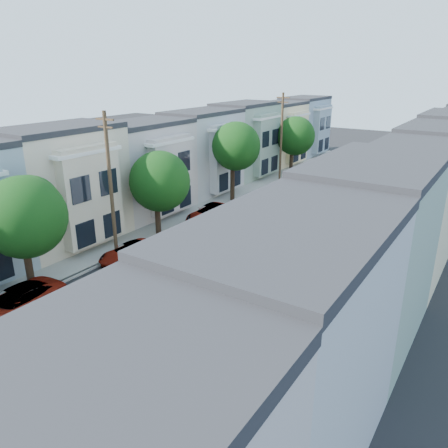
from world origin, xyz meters
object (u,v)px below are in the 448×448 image
(parked_left_d, at_px, (211,214))
(utility_pole_near, at_px, (111,186))
(tree_c, at_px, (159,181))
(tree_b, at_px, (24,217))
(parked_right_c, at_px, (346,212))
(tree_far_r, at_px, (404,157))
(parked_right_d, at_px, (375,191))
(tree_d, at_px, (235,146))
(fedex_truck, at_px, (267,229))
(parked_left_b, at_px, (16,303))
(motorcycle, at_px, (84,430))
(parked_right_b, at_px, (231,305))
(tree_e, at_px, (295,136))
(parked_left_c, at_px, (129,253))
(lead_sedan, at_px, (306,220))
(parked_right_a, at_px, (120,396))
(utility_pole_far, at_px, (281,138))

(parked_left_d, bearing_deg, utility_pole_near, -100.99)
(parked_left_d, bearing_deg, tree_c, -108.75)
(tree_b, relative_size, utility_pole_near, 0.72)
(tree_c, distance_m, parked_right_c, 16.66)
(tree_far_r, height_order, parked_right_d, tree_far_r)
(tree_d, height_order, fedex_truck, tree_d)
(utility_pole_near, distance_m, parked_left_b, 9.79)
(parked_left_b, relative_size, motorcycle, 2.53)
(parked_left_b, distance_m, parked_right_b, 11.65)
(tree_e, height_order, parked_left_b, tree_e)
(parked_left_c, bearing_deg, parked_left_b, -86.95)
(lead_sedan, height_order, parked_right_c, parked_right_c)
(tree_b, bearing_deg, motorcycle, -27.04)
(parked_left_c, bearing_deg, motorcycle, -48.02)
(parked_left_c, height_order, parked_right_b, parked_right_b)
(fedex_truck, distance_m, parked_right_d, 19.41)
(parked_left_b, bearing_deg, parked_right_a, -13.74)
(parked_left_d, bearing_deg, parked_right_d, 55.45)
(fedex_truck, xyz_separation_m, motorcycle, (2.56, -18.67, -1.38))
(parked_left_b, height_order, motorcycle, parked_left_b)
(tree_c, xyz_separation_m, tree_d, (-0.00, 11.16, 1.12))
(tree_e, xyz_separation_m, parked_left_b, (1.40, -38.35, -4.15))
(fedex_truck, bearing_deg, parked_right_d, 75.18)
(utility_pole_far, bearing_deg, fedex_truck, -66.14)
(lead_sedan, height_order, parked_left_b, parked_left_b)
(parked_right_d, bearing_deg, tree_b, -105.78)
(tree_far_r, xyz_separation_m, parked_right_a, (-1.99, -38.08, -3.51))
(tree_d, bearing_deg, lead_sedan, -20.08)
(tree_e, distance_m, lead_sedan, 19.69)
(tree_far_r, xyz_separation_m, utility_pole_near, (-13.19, -27.59, 1.04))
(tree_b, relative_size, tree_d, 0.90)
(fedex_truck, bearing_deg, utility_pole_far, 106.53)
(utility_pole_far, bearing_deg, tree_c, -90.00)
(parked_right_a, height_order, parked_right_d, parked_right_d)
(tree_c, height_order, lead_sedan, tree_c)
(lead_sedan, relative_size, parked_left_d, 0.84)
(tree_c, distance_m, utility_pole_far, 21.17)
(parked_left_b, distance_m, parked_left_c, 8.53)
(utility_pole_near, relative_size, utility_pole_far, 1.00)
(tree_c, height_order, parked_right_c, tree_c)
(parked_right_d, bearing_deg, motorcycle, -86.53)
(utility_pole_far, bearing_deg, tree_b, -90.00)
(tree_far_r, bearing_deg, parked_left_c, -113.06)
(parked_right_d, bearing_deg, parked_right_c, -86.58)
(parked_right_c, xyz_separation_m, motorcycle, (0.03, -28.88, -0.31))
(tree_c, bearing_deg, fedex_truck, 10.11)
(tree_d, relative_size, fedex_truck, 1.17)
(utility_pole_far, distance_m, parked_right_a, 38.44)
(utility_pole_far, relative_size, parked_right_b, 2.30)
(fedex_truck, relative_size, parked_right_c, 1.50)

